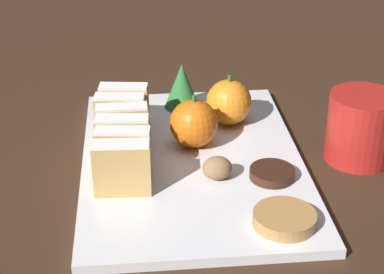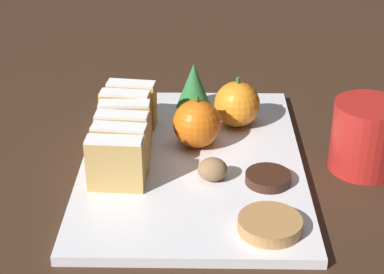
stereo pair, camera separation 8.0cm
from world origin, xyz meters
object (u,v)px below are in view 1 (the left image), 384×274
Objects in this scene: walnut at (217,168)px; chocolate_cookie at (272,173)px; orange_far at (194,123)px; coffee_mug at (361,126)px; orange_near at (229,102)px.

walnut is 0.07m from chocolate_cookie.
chocolate_cookie is at bearing -3.88° from walnut.
coffee_mug is at bearing -7.95° from orange_far.
orange_far is 2.01× the size of walnut.
coffee_mug is (0.21, -0.03, 0.00)m from orange_far.
walnut is at bearing 176.12° from chocolate_cookie.
walnut is (-0.04, -0.15, -0.02)m from orange_near.
chocolate_cookie is (0.09, -0.09, -0.03)m from orange_far.
orange_far is at bearing 172.05° from coffee_mug.
orange_near is 0.08m from orange_far.
walnut reaches higher than chocolate_cookie.
coffee_mug is at bearing -29.54° from orange_near.
orange_near reaches higher than chocolate_cookie.
orange_far is at bearing 102.77° from walnut.
chocolate_cookie is at bearing -78.36° from orange_near.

